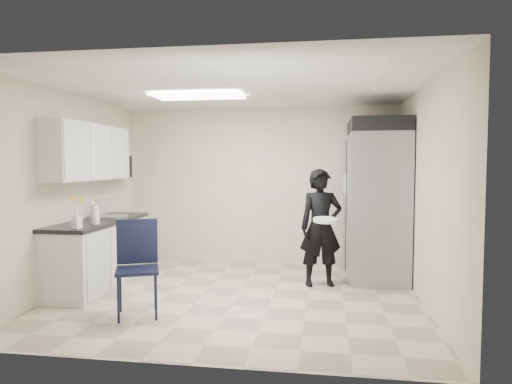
% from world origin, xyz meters
% --- Properties ---
extents(floor, '(4.50, 4.50, 0.00)m').
position_xyz_m(floor, '(0.00, 0.00, 0.00)').
color(floor, '#BAAE92').
rests_on(floor, ground).
extents(ceiling, '(4.50, 4.50, 0.00)m').
position_xyz_m(ceiling, '(0.00, 0.00, 2.60)').
color(ceiling, silver).
rests_on(ceiling, back_wall).
extents(back_wall, '(4.50, 0.00, 4.50)m').
position_xyz_m(back_wall, '(0.00, 2.00, 1.30)').
color(back_wall, beige).
rests_on(back_wall, floor).
extents(left_wall, '(0.00, 4.00, 4.00)m').
position_xyz_m(left_wall, '(-2.25, 0.00, 1.30)').
color(left_wall, beige).
rests_on(left_wall, floor).
extents(right_wall, '(0.00, 4.00, 4.00)m').
position_xyz_m(right_wall, '(2.25, 0.00, 1.30)').
color(right_wall, beige).
rests_on(right_wall, floor).
extents(ceiling_panel, '(1.20, 0.60, 0.02)m').
position_xyz_m(ceiling_panel, '(-0.60, 0.40, 2.57)').
color(ceiling_panel, white).
rests_on(ceiling_panel, ceiling).
extents(lower_counter, '(0.60, 1.90, 0.86)m').
position_xyz_m(lower_counter, '(-1.95, 0.20, 0.43)').
color(lower_counter, silver).
rests_on(lower_counter, floor).
extents(countertop, '(0.64, 1.95, 0.05)m').
position_xyz_m(countertop, '(-1.95, 0.20, 0.89)').
color(countertop, black).
rests_on(countertop, lower_counter).
extents(sink, '(0.42, 0.40, 0.14)m').
position_xyz_m(sink, '(-1.93, 0.45, 0.87)').
color(sink, gray).
rests_on(sink, countertop).
extents(faucet, '(0.02, 0.02, 0.24)m').
position_xyz_m(faucet, '(-2.13, 0.45, 1.02)').
color(faucet, silver).
rests_on(faucet, countertop).
extents(upper_cabinets, '(0.35, 1.80, 0.75)m').
position_xyz_m(upper_cabinets, '(-2.08, 0.20, 1.83)').
color(upper_cabinets, silver).
rests_on(upper_cabinets, left_wall).
extents(towel_dispenser, '(0.22, 0.30, 0.35)m').
position_xyz_m(towel_dispenser, '(-2.14, 1.35, 1.62)').
color(towel_dispenser, black).
rests_on(towel_dispenser, left_wall).
extents(notice_sticker_left, '(0.00, 0.12, 0.07)m').
position_xyz_m(notice_sticker_left, '(-2.24, 0.10, 1.22)').
color(notice_sticker_left, yellow).
rests_on(notice_sticker_left, left_wall).
extents(notice_sticker_right, '(0.00, 0.12, 0.07)m').
position_xyz_m(notice_sticker_right, '(-2.24, 0.30, 1.18)').
color(notice_sticker_right, yellow).
rests_on(notice_sticker_right, left_wall).
extents(commercial_fridge, '(0.80, 1.35, 2.10)m').
position_xyz_m(commercial_fridge, '(1.83, 1.27, 1.05)').
color(commercial_fridge, gray).
rests_on(commercial_fridge, floor).
extents(fridge_compressor, '(0.80, 1.35, 0.20)m').
position_xyz_m(fridge_compressor, '(1.83, 1.27, 2.20)').
color(fridge_compressor, black).
rests_on(fridge_compressor, commercial_fridge).
extents(folding_chair, '(0.59, 0.59, 1.02)m').
position_xyz_m(folding_chair, '(-0.93, -0.89, 0.51)').
color(folding_chair, black).
rests_on(folding_chair, floor).
extents(man_tuxedo, '(0.67, 0.52, 1.60)m').
position_xyz_m(man_tuxedo, '(1.03, 0.70, 0.80)').
color(man_tuxedo, black).
rests_on(man_tuxedo, floor).
extents(bucket_lid, '(0.39, 0.39, 0.04)m').
position_xyz_m(bucket_lid, '(1.10, 0.45, 0.93)').
color(bucket_lid, white).
rests_on(bucket_lid, man_tuxedo).
extents(soap_bottle_a, '(0.14, 0.14, 0.28)m').
position_xyz_m(soap_bottle_a, '(-1.74, -0.28, 1.05)').
color(soap_bottle_a, white).
rests_on(soap_bottle_a, countertop).
extents(soap_bottle_b, '(0.11, 0.11, 0.21)m').
position_xyz_m(soap_bottle_b, '(-1.79, -0.62, 1.01)').
color(soap_bottle_b, '#AFADBA').
rests_on(soap_bottle_b, countertop).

